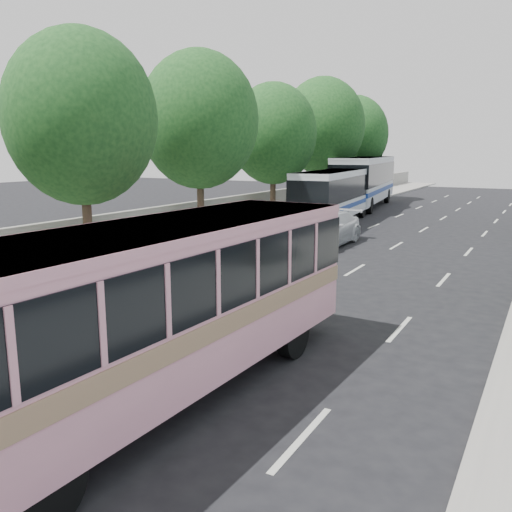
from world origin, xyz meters
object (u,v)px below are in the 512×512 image
Objects in this scene: pink_taxi at (234,261)px; white_pickup at (326,229)px; pink_bus at (161,293)px; tour_coach_rear at (365,177)px; tour_coach_front at (335,191)px.

white_pickup is at bearing 85.02° from pink_taxi.
pink_taxi is at bearing -89.99° from white_pickup.
pink_bus reaches higher than pink_taxi.
pink_taxi is at bearing -89.31° from tour_coach_rear.
pink_taxi is 0.33× the size of tour_coach_rear.
pink_bus is at bearing -78.23° from white_pickup.
pink_bus is 0.76× the size of tour_coach_rear.
pink_taxi is (-3.43, 8.12, -1.23)m from pink_bus.
tour_coach_rear reaches higher than white_pickup.
tour_coach_front is (-2.50, 7.70, 1.15)m from white_pickup.
tour_coach_rear is at bearing 92.09° from tour_coach_front.
pink_bus is 8.90m from pink_taxi.
pink_taxi is 26.39m from tour_coach_rear.
tour_coach_rear is (-1.32, 10.03, 0.40)m from tour_coach_front.
pink_taxi is at bearing 115.27° from pink_bus.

